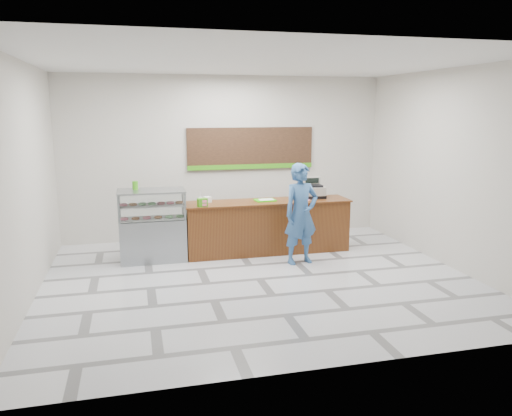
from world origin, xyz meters
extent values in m
plane|color=silver|center=(0.00, 0.00, 0.00)|extent=(7.00, 7.00, 0.00)
plane|color=beige|center=(0.00, 3.00, 1.75)|extent=(7.00, 0.00, 7.00)
plane|color=silver|center=(0.00, 0.00, 3.50)|extent=(7.00, 7.00, 0.00)
cube|color=brown|center=(0.55, 1.55, 0.50)|extent=(3.20, 0.70, 1.00)
cube|color=brown|center=(0.55, 1.55, 1.01)|extent=(3.26, 0.76, 0.03)
cube|color=gray|center=(-1.67, 1.55, 0.40)|extent=(1.20, 0.70, 0.80)
cube|color=white|center=(-1.67, 1.55, 1.05)|extent=(1.20, 0.70, 0.50)
cube|color=gray|center=(-1.67, 1.55, 1.31)|extent=(1.22, 0.72, 0.03)
cube|color=silver|center=(-1.67, 1.55, 0.82)|extent=(1.14, 0.64, 0.02)
cube|color=silver|center=(-1.67, 1.55, 1.06)|extent=(1.14, 0.64, 0.02)
torus|color=pink|center=(-2.17, 1.45, 0.85)|extent=(0.15, 0.15, 0.05)
torus|color=#A96336|center=(-1.97, 1.45, 0.85)|extent=(0.15, 0.15, 0.05)
torus|color=pink|center=(-1.77, 1.45, 0.85)|extent=(0.15, 0.15, 0.05)
torus|color=#A96336|center=(-1.57, 1.45, 0.85)|extent=(0.15, 0.15, 0.05)
torus|color=#7BCA77|center=(-1.37, 1.45, 0.85)|extent=(0.15, 0.15, 0.05)
torus|color=#7BCA77|center=(-1.17, 1.45, 0.85)|extent=(0.15, 0.15, 0.05)
torus|color=pink|center=(-2.17, 1.60, 1.09)|extent=(0.15, 0.15, 0.05)
torus|color=#A96336|center=(-2.00, 1.60, 1.09)|extent=(0.15, 0.15, 0.05)
torus|color=#7BCA77|center=(-1.84, 1.60, 1.09)|extent=(0.15, 0.15, 0.05)
torus|color=#7BCA77|center=(-1.67, 1.60, 1.09)|extent=(0.15, 0.15, 0.05)
torus|color=pink|center=(-1.50, 1.60, 1.09)|extent=(0.15, 0.15, 0.05)
torus|color=pink|center=(-1.34, 1.60, 1.09)|extent=(0.15, 0.15, 0.05)
torus|color=#A96336|center=(-1.17, 1.60, 1.09)|extent=(0.15, 0.15, 0.05)
cube|color=black|center=(0.55, 2.96, 1.95)|extent=(2.80, 0.05, 0.90)
cube|color=#3A9914|center=(0.55, 2.93, 1.55)|extent=(2.80, 0.02, 0.10)
cube|color=black|center=(1.54, 1.68, 1.06)|extent=(0.42, 0.42, 0.06)
cube|color=gray|center=(1.54, 1.68, 1.18)|extent=(0.46, 0.48, 0.17)
cube|color=black|center=(1.54, 1.60, 1.28)|extent=(0.32, 0.24, 0.04)
cube|color=gray|center=(1.54, 1.81, 1.35)|extent=(0.37, 0.14, 0.17)
cube|color=black|center=(1.54, 1.75, 1.37)|extent=(0.28, 0.04, 0.11)
cube|color=black|center=(1.25, 1.47, 1.05)|extent=(0.12, 0.18, 0.04)
cube|color=#28DC00|center=(0.51, 1.59, 1.04)|extent=(0.41, 0.31, 0.02)
cube|color=white|center=(0.53, 1.59, 1.05)|extent=(0.30, 0.22, 0.00)
cube|color=white|center=(-0.61, 1.68, 1.08)|extent=(0.16, 0.16, 0.11)
cylinder|color=silver|center=(-0.76, 1.58, 1.09)|extent=(0.08, 0.08, 0.12)
cube|color=#3A9914|center=(-0.76, 1.28, 1.11)|extent=(0.19, 0.15, 0.15)
cylinder|color=pink|center=(1.32, 1.47, 1.03)|extent=(0.17, 0.17, 0.00)
cylinder|color=#3A9914|center=(-1.96, 1.73, 1.40)|extent=(0.09, 0.09, 0.14)
cylinder|color=#3A9914|center=(-1.95, 1.68, 1.41)|extent=(0.10, 0.10, 0.16)
imported|color=#325C92|center=(0.95, 0.72, 0.92)|extent=(0.75, 0.56, 1.84)
camera|label=1|loc=(-1.97, -7.69, 2.79)|focal=35.00mm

